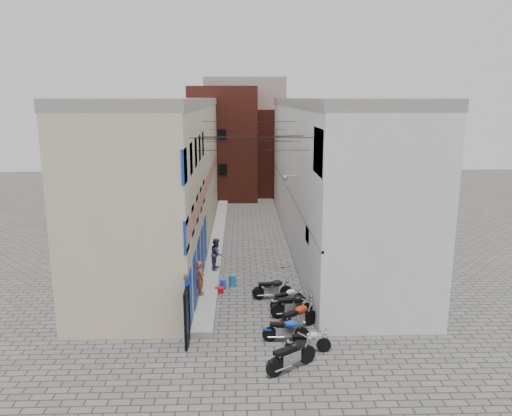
{
  "coord_description": "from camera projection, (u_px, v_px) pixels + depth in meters",
  "views": [
    {
      "loc": [
        -0.51,
        -17.65,
        9.03
      ],
      "look_at": [
        0.36,
        9.54,
        3.0
      ],
      "focal_mm": 35.0,
      "sensor_mm": 36.0,
      "label": 1
    }
  ],
  "objects": [
    {
      "name": "water_jug_near",
      "position": [
        223.0,
        284.0,
        24.08
      ],
      "size": [
        0.39,
        0.39,
        0.47
      ],
      "primitive_type": "cylinder",
      "rotation": [
        0.0,
        0.0,
        0.36
      ],
      "color": "blue",
      "rests_on": "ground"
    },
    {
      "name": "motorcycle_f",
      "position": [
        287.0,
        297.0,
        21.81
      ],
      "size": [
        1.79,
        1.32,
        1.01
      ],
      "primitive_type": null,
      "rotation": [
        0.0,
        0.0,
        -1.07
      ],
      "color": "silver",
      "rests_on": "ground"
    },
    {
      "name": "motorcycle_g",
      "position": [
        272.0,
        287.0,
        22.8
      ],
      "size": [
        1.92,
        0.72,
        1.09
      ],
      "primitive_type": null,
      "rotation": [
        0.0,
        0.0,
        -1.5
      ],
      "color": "black",
      "rests_on": "ground"
    },
    {
      "name": "far_shopfront",
      "position": [
        246.0,
        189.0,
        43.52
      ],
      "size": [
        2.0,
        0.3,
        2.4
      ],
      "primitive_type": "cube",
      "color": "black",
      "rests_on": "ground"
    },
    {
      "name": "motorcycle_b",
      "position": [
        308.0,
        340.0,
        17.97
      ],
      "size": [
        1.71,
        0.61,
        0.98
      ],
      "primitive_type": null,
      "rotation": [
        0.0,
        0.0,
        -1.52
      ],
      "color": "#ACACB0",
      "rests_on": "ground"
    },
    {
      "name": "plinth",
      "position": [
        217.0,
        240.0,
        31.79
      ],
      "size": [
        0.9,
        26.0,
        0.25
      ],
      "primitive_type": "cube",
      "color": "gray",
      "rests_on": "ground"
    },
    {
      "name": "overhead_wires",
      "position": [
        250.0,
        136.0,
        25.11
      ],
      "size": [
        5.8,
        13.02,
        1.32
      ],
      "color": "black",
      "rests_on": "ground"
    },
    {
      "name": "building_left",
      "position": [
        168.0,
        173.0,
        30.7
      ],
      "size": [
        5.1,
        27.0,
        9.0
      ],
      "color": "#C7B596",
      "rests_on": "ground"
    },
    {
      "name": "ground",
      "position": [
        255.0,
        338.0,
        19.19
      ],
      "size": [
        90.0,
        90.0,
        0.0
      ],
      "primitive_type": "plane",
      "color": "#565351",
      "rests_on": "ground"
    },
    {
      "name": "building_right",
      "position": [
        329.0,
        172.0,
        31.05
      ],
      "size": [
        5.94,
        26.0,
        9.0
      ],
      "color": "silver",
      "rests_on": "ground"
    },
    {
      "name": "motorcycle_d",
      "position": [
        297.0,
        316.0,
        19.72
      ],
      "size": [
        2.04,
        1.71,
        1.18
      ],
      "primitive_type": null,
      "rotation": [
        0.0,
        0.0,
        -0.95
      ],
      "color": "#AB280C",
      "rests_on": "ground"
    },
    {
      "name": "building_far_concrete",
      "position": [
        245.0,
        133.0,
        51.18
      ],
      "size": [
        8.0,
        5.0,
        11.0
      ],
      "primitive_type": "cube",
      "color": "gray",
      "rests_on": "ground"
    },
    {
      "name": "person_b",
      "position": [
        217.0,
        254.0,
        26.01
      ],
      "size": [
        0.72,
        0.87,
        1.65
      ],
      "primitive_type": "imported",
      "rotation": [
        0.0,
        0.0,
        1.44
      ],
      "color": "#32354B",
      "rests_on": "plinth"
    },
    {
      "name": "red_crate",
      "position": [
        219.0,
        290.0,
        23.56
      ],
      "size": [
        0.42,
        0.32,
        0.26
      ],
      "primitive_type": "cube",
      "rotation": [
        0.0,
        0.0,
        -0.02
      ],
      "color": "red",
      "rests_on": "ground"
    },
    {
      "name": "building_far_brick_right",
      "position": [
        277.0,
        151.0,
        47.69
      ],
      "size": [
        5.0,
        6.0,
        8.0
      ],
      "primitive_type": "cube",
      "color": "maroon",
      "rests_on": "ground"
    },
    {
      "name": "motorcycle_e",
      "position": [
        294.0,
        304.0,
        20.87
      ],
      "size": [
        2.08,
        0.88,
        1.17
      ],
      "primitive_type": null,
      "rotation": [
        0.0,
        0.0,
        -1.45
      ],
      "color": "black",
      "rests_on": "ground"
    },
    {
      "name": "building_far_brick_left",
      "position": [
        224.0,
        143.0,
        45.37
      ],
      "size": [
        6.0,
        6.0,
        10.0
      ],
      "primitive_type": "cube",
      "color": "maroon",
      "rests_on": "ground"
    },
    {
      "name": "water_jug_far",
      "position": [
        232.0,
        281.0,
        24.37
      ],
      "size": [
        0.47,
        0.47,
        0.57
      ],
      "primitive_type": "cylinder",
      "rotation": [
        0.0,
        0.0,
        0.37
      ],
      "color": "#2373AF",
      "rests_on": "ground"
    },
    {
      "name": "motorcycle_a",
      "position": [
        292.0,
        353.0,
        16.81
      ],
      "size": [
        2.09,
        1.7,
        1.2
      ],
      "primitive_type": null,
      "rotation": [
        0.0,
        0.0,
        -0.98
      ],
      "color": "black",
      "rests_on": "ground"
    },
    {
      "name": "person_a",
      "position": [
        200.0,
        278.0,
        22.59
      ],
      "size": [
        0.55,
        0.68,
        1.6
      ],
      "primitive_type": "imported",
      "rotation": [
        0.0,
        0.0,
        1.9
      ],
      "color": "#9D5139",
      "rests_on": "plinth"
    },
    {
      "name": "motorcycle_c",
      "position": [
        286.0,
        329.0,
        18.8
      ],
      "size": [
        1.81,
        0.65,
        1.03
      ],
      "primitive_type": null,
      "rotation": [
        0.0,
        0.0,
        -1.62
      ],
      "color": "#0B3CAC",
      "rests_on": "ground"
    }
  ]
}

